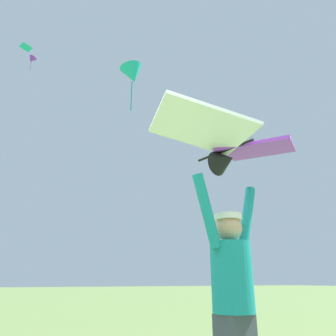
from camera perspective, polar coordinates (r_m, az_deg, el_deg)
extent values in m
cylinder|color=teal|center=(2.83, 11.29, -18.39)|extent=(0.42, 0.42, 0.56)
sphere|color=tan|center=(2.86, 10.76, -10.46)|extent=(0.23, 0.23, 0.23)
cylinder|color=white|center=(2.87, 10.64, -8.59)|extent=(0.30, 0.30, 0.05)
cylinder|color=teal|center=(3.08, 13.86, -8.62)|extent=(0.29, 0.16, 0.62)
cylinder|color=teal|center=(2.69, 6.89, -7.49)|extent=(0.29, 0.16, 0.62)
cylinder|color=black|center=(3.05, 9.92, 3.02)|extent=(0.20, 0.65, 0.02)
cube|color=purple|center=(3.32, 15.68, 3.12)|extent=(1.03, 1.02, 0.19)
cube|color=white|center=(2.75, 5.90, 7.27)|extent=(0.89, 0.79, 0.19)
cone|color=black|center=(3.02, 10.03, 1.27)|extent=(0.28, 0.26, 0.24)
cone|color=purple|center=(36.31, -23.11, 17.35)|extent=(0.92, 0.80, 0.82)
cylinder|color=#602387|center=(35.86, -23.28, 16.31)|extent=(0.03, 0.03, 1.04)
pyramid|color=#19B2AD|center=(32.61, -23.96, 19.11)|extent=(1.13, 1.13, 0.22)
cone|color=#19B2AD|center=(18.84, -6.35, 16.24)|extent=(1.83, 1.63, 1.38)
cylinder|color=#117C79|center=(18.06, -6.52, 12.66)|extent=(0.06, 0.06, 1.80)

